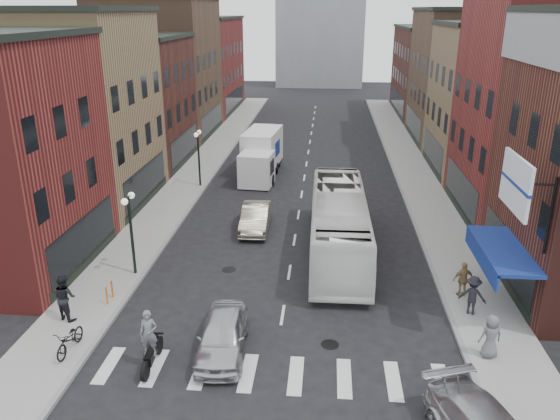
# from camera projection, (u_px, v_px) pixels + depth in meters

# --- Properties ---
(ground) EXTENTS (160.00, 160.00, 0.00)m
(ground) POSITION_uv_depth(u_px,v_px,m) (281.00, 328.00, 22.09)
(ground) COLOR black
(ground) RESTS_ON ground
(sidewalk_left) EXTENTS (3.00, 74.00, 0.15)m
(sidewalk_left) POSITION_uv_depth(u_px,v_px,m) (198.00, 170.00, 43.32)
(sidewalk_left) COLOR gray
(sidewalk_left) RESTS_ON ground
(sidewalk_right) EXTENTS (3.00, 74.00, 0.15)m
(sidewalk_right) POSITION_uv_depth(u_px,v_px,m) (415.00, 176.00, 41.92)
(sidewalk_right) COLOR gray
(sidewalk_right) RESTS_ON ground
(curb_left) EXTENTS (0.20, 74.00, 0.16)m
(curb_left) POSITION_uv_depth(u_px,v_px,m) (217.00, 172.00, 43.22)
(curb_left) COLOR gray
(curb_left) RESTS_ON ground
(curb_right) EXTENTS (0.20, 74.00, 0.16)m
(curb_right) POSITION_uv_depth(u_px,v_px,m) (395.00, 176.00, 42.07)
(curb_right) COLOR gray
(curb_right) RESTS_ON ground
(crosswalk_stripes) EXTENTS (12.00, 2.20, 0.01)m
(crosswalk_stripes) POSITION_uv_depth(u_px,v_px,m) (273.00, 374.00, 19.28)
(crosswalk_stripes) COLOR silver
(crosswalk_stripes) RESTS_ON ground
(bldg_left_mid_a) EXTENTS (10.30, 10.20, 12.30)m
(bldg_left_mid_a) POSITION_uv_depth(u_px,v_px,m) (62.00, 110.00, 34.27)
(bldg_left_mid_a) COLOR #947951
(bldg_left_mid_a) RESTS_ON ground
(bldg_left_mid_b) EXTENTS (10.30, 10.20, 10.30)m
(bldg_left_mid_b) POSITION_uv_depth(u_px,v_px,m) (121.00, 101.00, 43.96)
(bldg_left_mid_b) COLOR #441C18
(bldg_left_mid_b) RESTS_ON ground
(bldg_left_far_a) EXTENTS (10.30, 12.20, 13.30)m
(bldg_left_far_a) POSITION_uv_depth(u_px,v_px,m) (160.00, 68.00, 53.71)
(bldg_left_far_a) COLOR brown
(bldg_left_far_a) RESTS_ON ground
(bldg_left_far_b) EXTENTS (10.30, 16.20, 11.30)m
(bldg_left_far_b) POSITION_uv_depth(u_px,v_px,m) (194.00, 65.00, 67.14)
(bldg_left_far_b) COLOR maroon
(bldg_left_far_b) RESTS_ON ground
(bldg_right_mid_a) EXTENTS (10.30, 10.20, 14.30)m
(bldg_right_mid_a) POSITION_uv_depth(u_px,v_px,m) (560.00, 101.00, 31.46)
(bldg_right_mid_a) COLOR maroon
(bldg_right_mid_a) RESTS_ON ground
(bldg_right_mid_b) EXTENTS (10.30, 10.20, 11.30)m
(bldg_right_mid_b) POSITION_uv_depth(u_px,v_px,m) (505.00, 100.00, 41.32)
(bldg_right_mid_b) COLOR #947951
(bldg_right_mid_b) RESTS_ON ground
(bldg_right_far_a) EXTENTS (10.30, 12.20, 12.30)m
(bldg_right_far_a) POSITION_uv_depth(u_px,v_px,m) (471.00, 76.00, 51.43)
(bldg_right_far_a) COLOR brown
(bldg_right_far_a) RESTS_ON ground
(bldg_right_far_b) EXTENTS (10.30, 16.20, 10.30)m
(bldg_right_far_b) POSITION_uv_depth(u_px,v_px,m) (442.00, 71.00, 64.85)
(bldg_right_far_b) COLOR #441C18
(bldg_right_far_b) RESTS_ON ground
(awning_blue) EXTENTS (1.80, 5.00, 0.78)m
(awning_blue) POSITION_uv_depth(u_px,v_px,m) (498.00, 251.00, 22.78)
(awning_blue) COLOR navy
(awning_blue) RESTS_ON ground
(billboard_sign) EXTENTS (1.52, 3.00, 3.70)m
(billboard_sign) POSITION_uv_depth(u_px,v_px,m) (518.00, 186.00, 19.72)
(billboard_sign) COLOR black
(billboard_sign) RESTS_ON ground
(streetlamp_near) EXTENTS (0.32, 1.22, 4.11)m
(streetlamp_near) POSITION_uv_depth(u_px,v_px,m) (130.00, 219.00, 25.42)
(streetlamp_near) COLOR black
(streetlamp_near) RESTS_ON ground
(streetlamp_far) EXTENTS (0.32, 1.22, 4.11)m
(streetlamp_far) POSITION_uv_depth(u_px,v_px,m) (198.00, 148.00, 38.50)
(streetlamp_far) COLOR black
(streetlamp_far) RESTS_ON ground
(bike_rack) EXTENTS (0.08, 0.68, 0.80)m
(bike_rack) POSITION_uv_depth(u_px,v_px,m) (109.00, 292.00, 23.74)
(bike_rack) COLOR #D8590C
(bike_rack) RESTS_ON sidewalk_left
(box_truck) EXTENTS (2.83, 7.92, 3.37)m
(box_truck) POSITION_uv_depth(u_px,v_px,m) (261.00, 155.00, 41.58)
(box_truck) COLOR white
(box_truck) RESTS_ON ground
(motorcycle_rider) EXTENTS (0.66, 2.28, 2.32)m
(motorcycle_rider) POSITION_uv_depth(u_px,v_px,m) (150.00, 341.00, 19.30)
(motorcycle_rider) COLOR black
(motorcycle_rider) RESTS_ON ground
(transit_bus) EXTENTS (2.93, 11.94, 3.32)m
(transit_bus) POSITION_uv_depth(u_px,v_px,m) (339.00, 224.00, 28.29)
(transit_bus) COLOR white
(transit_bus) RESTS_ON ground
(sedan_left_near) EXTENTS (1.99, 4.41, 1.47)m
(sedan_left_near) POSITION_uv_depth(u_px,v_px,m) (222.00, 335.00, 20.29)
(sedan_left_near) COLOR silver
(sedan_left_near) RESTS_ON ground
(sedan_left_far) EXTENTS (1.69, 4.48, 1.46)m
(sedan_left_far) POSITION_uv_depth(u_px,v_px,m) (255.00, 217.00, 31.74)
(sedan_left_far) COLOR #A8A388
(sedan_left_far) RESTS_ON ground
(parked_bicycle) EXTENTS (0.75, 1.90, 0.98)m
(parked_bicycle) POSITION_uv_depth(u_px,v_px,m) (70.00, 339.00, 20.19)
(parked_bicycle) COLOR black
(parked_bicycle) RESTS_ON sidewalk_left
(ped_left_solo) EXTENTS (1.10, 0.90, 1.96)m
(ped_left_solo) POSITION_uv_depth(u_px,v_px,m) (64.00, 297.00, 22.16)
(ped_left_solo) COLOR black
(ped_left_solo) RESTS_ON sidewalk_left
(ped_right_a) EXTENTS (1.21, 0.85, 1.70)m
(ped_right_a) POSITION_uv_depth(u_px,v_px,m) (473.00, 295.00, 22.58)
(ped_right_a) COLOR black
(ped_right_a) RESTS_ON sidewalk_right
(ped_right_b) EXTENTS (1.04, 0.69, 1.63)m
(ped_right_b) POSITION_uv_depth(u_px,v_px,m) (463.00, 279.00, 23.98)
(ped_right_b) COLOR olive
(ped_right_b) RESTS_ON sidewalk_right
(ped_right_c) EXTENTS (0.92, 0.69, 1.69)m
(ped_right_c) POSITION_uv_depth(u_px,v_px,m) (491.00, 336.00, 19.76)
(ped_right_c) COLOR #5B5F63
(ped_right_c) RESTS_ON sidewalk_right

